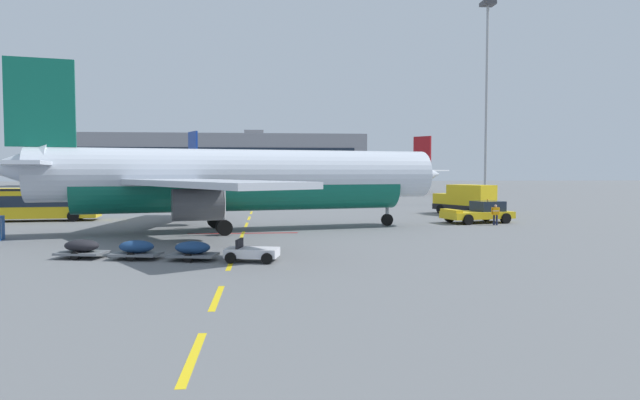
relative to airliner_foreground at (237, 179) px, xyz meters
name	(u,v)px	position (x,y,z in m)	size (l,w,h in m)	color
ground	(453,213)	(22.47, 16.20, -3.95)	(400.00, 400.00, 0.00)	slate
apron_paint_markings	(250,216)	(0.47, 14.24, -3.95)	(8.00, 96.47, 0.01)	yellow
airliner_foreground	(237,179)	(0.00, 0.00, 0.00)	(34.58, 33.80, 12.20)	silver
pushback_tug	(480,212)	(20.91, 4.66, -3.05)	(6.50, 4.24, 2.08)	yellow
airliner_mid_left	(375,175)	(24.95, 73.03, -0.28)	(27.32, 29.40, 11.34)	white
airliner_far_center	(172,177)	(-14.91, 59.14, -0.41)	(28.49, 29.98, 10.94)	silver
apron_shuttle_bus	(29,202)	(-19.36, 10.02, -2.20)	(12.21, 3.77, 3.00)	yellow
catering_truck	(466,199)	(22.87, 13.44, -2.30)	(5.22, 7.35, 3.14)	black
baggage_train	(165,249)	(-2.96, -13.61, -3.42)	(11.64, 3.94, 1.14)	silver
ground_crew_worker	(495,213)	(21.39, 2.36, -2.96)	(0.69, 0.32, 1.74)	#191E38
apron_light_mast_far	(487,81)	(32.08, 30.98, 12.94)	(1.80, 1.80, 27.48)	slate
terminal_satellite	(207,160)	(-16.76, 134.37, 4.03)	(98.27, 22.24, 17.53)	gray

